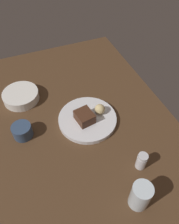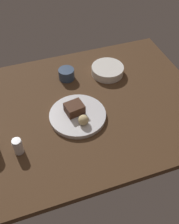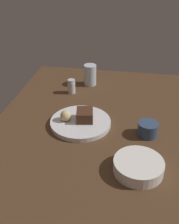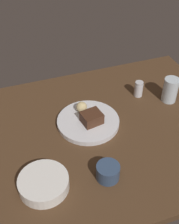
# 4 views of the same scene
# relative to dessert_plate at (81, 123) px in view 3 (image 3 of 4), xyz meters

# --- Properties ---
(dining_table) EXTENTS (1.20, 0.84, 0.03)m
(dining_table) POSITION_rel_dessert_plate_xyz_m (-0.01, -0.06, -0.02)
(dining_table) COLOR #4C331E
(dining_table) RESTS_ON ground
(dessert_plate) EXTENTS (0.25, 0.25, 0.02)m
(dessert_plate) POSITION_rel_dessert_plate_xyz_m (0.00, 0.00, 0.00)
(dessert_plate) COLOR silver
(dessert_plate) RESTS_ON dining_table
(chocolate_cake_slice) EXTENTS (0.09, 0.08, 0.04)m
(chocolate_cake_slice) POSITION_rel_dessert_plate_xyz_m (0.01, -0.02, 0.03)
(chocolate_cake_slice) COLOR #472819
(chocolate_cake_slice) RESTS_ON dessert_plate
(bread_roll) EXTENTS (0.04, 0.04, 0.04)m
(bread_roll) POSITION_rel_dessert_plate_xyz_m (-0.01, 0.06, 0.03)
(bread_roll) COLOR #DBC184
(bread_roll) RESTS_ON dessert_plate
(salt_shaker) EXTENTS (0.04, 0.04, 0.07)m
(salt_shaker) POSITION_rel_dessert_plate_xyz_m (0.27, 0.10, 0.03)
(salt_shaker) COLOR silver
(salt_shaker) RESTS_ON dining_table
(water_glass) EXTENTS (0.06, 0.06, 0.11)m
(water_glass) POSITION_rel_dessert_plate_xyz_m (0.39, 0.03, 0.05)
(water_glass) COLOR silver
(water_glass) RESTS_ON dining_table
(side_bowl) EXTENTS (0.17, 0.17, 0.04)m
(side_bowl) POSITION_rel_dessert_plate_xyz_m (-0.24, -0.24, 0.01)
(side_bowl) COLOR white
(side_bowl) RESTS_ON dining_table
(coffee_cup) EXTENTS (0.08, 0.08, 0.06)m
(coffee_cup) POSITION_rel_dessert_plate_xyz_m (-0.03, -0.27, 0.02)
(coffee_cup) COLOR #334766
(coffee_cup) RESTS_ON dining_table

